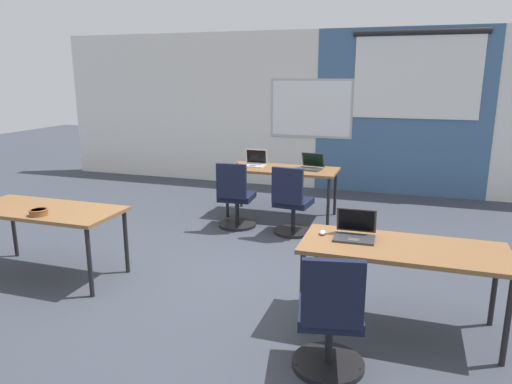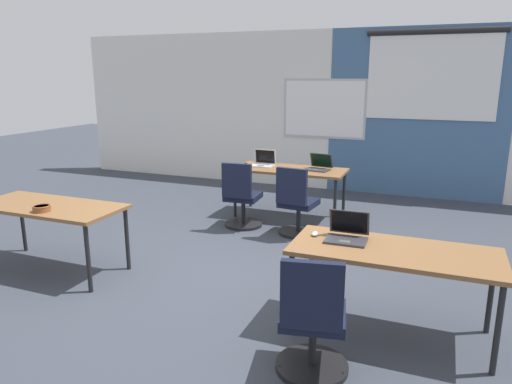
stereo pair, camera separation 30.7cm
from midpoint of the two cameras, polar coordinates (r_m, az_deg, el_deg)
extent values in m
plane|color=#383D47|center=(5.09, -1.96, -9.67)|extent=(24.00, 24.00, 0.00)
cube|color=silver|center=(8.70, 9.29, 9.57)|extent=(10.00, 0.20, 2.80)
cube|color=#42668E|center=(8.39, 19.69, 8.79)|extent=(2.88, 0.01, 2.80)
cube|color=#B7B7BC|center=(8.58, 9.23, 9.86)|extent=(1.48, 0.02, 1.04)
cube|color=white|center=(8.58, 9.23, 9.86)|extent=(1.40, 0.02, 0.96)
cube|color=white|center=(8.34, 21.40, 12.67)|extent=(2.00, 0.02, 1.33)
cylinder|color=black|center=(8.37, 21.86, 17.54)|extent=(2.10, 0.10, 0.10)
cube|color=brown|center=(5.34, -22.25, -1.64)|extent=(1.60, 0.70, 0.04)
cylinder|color=black|center=(4.76, -17.83, -7.68)|extent=(0.04, 0.04, 0.68)
cylinder|color=black|center=(6.15, -25.03, -3.43)|extent=(0.04, 0.04, 0.68)
cylinder|color=black|center=(5.20, -13.65, -5.53)|extent=(0.04, 0.04, 0.68)
cube|color=brown|center=(3.91, 18.52, -6.85)|extent=(1.60, 0.70, 0.04)
cylinder|color=black|center=(3.87, 6.57, -12.17)|extent=(0.04, 0.04, 0.68)
cylinder|color=black|center=(3.82, 29.25, -14.38)|extent=(0.04, 0.04, 0.68)
cylinder|color=black|center=(4.40, 8.67, -8.90)|extent=(0.04, 0.04, 0.68)
cylinder|color=black|center=(4.36, 28.31, -10.76)|extent=(0.04, 0.04, 0.68)
cube|color=brown|center=(6.87, 5.38, 2.67)|extent=(1.60, 0.70, 0.04)
cylinder|color=black|center=(6.92, -1.28, -0.25)|extent=(0.04, 0.04, 0.68)
cylinder|color=black|center=(6.50, 10.82, -1.44)|extent=(0.04, 0.04, 0.68)
cylinder|color=black|center=(7.46, 0.52, 0.80)|extent=(0.04, 0.04, 0.68)
cylinder|color=black|center=(7.07, 11.77, -0.23)|extent=(0.04, 0.04, 0.68)
cube|color=silver|center=(7.01, 1.98, 3.18)|extent=(0.33, 0.23, 0.02)
cube|color=#4C4C4F|center=(6.96, 1.83, 3.18)|extent=(0.09, 0.06, 0.00)
cube|color=silver|center=(7.11, 2.36, 4.29)|extent=(0.33, 0.05, 0.22)
cube|color=black|center=(7.10, 2.34, 4.29)|extent=(0.30, 0.04, 0.19)
cube|color=#23512D|center=(7.09, -0.03, 3.26)|extent=(0.22, 0.19, 0.00)
ellipsoid|color=black|center=(7.09, -0.03, 3.41)|extent=(0.08, 0.11, 0.03)
cylinder|color=black|center=(6.58, -0.19, -3.91)|extent=(0.52, 0.52, 0.04)
cylinder|color=black|center=(6.53, -0.20, -2.32)|extent=(0.06, 0.06, 0.34)
cube|color=black|center=(6.47, -0.20, -0.54)|extent=(0.47, 0.47, 0.08)
cube|color=black|center=(6.18, -0.91, 1.34)|extent=(0.40, 0.09, 0.46)
sphere|color=black|center=(6.79, 0.42, -3.31)|extent=(0.04, 0.04, 0.04)
sphere|color=black|center=(6.45, 1.49, -4.26)|extent=(0.04, 0.04, 0.04)
sphere|color=black|center=(6.59, -2.23, -3.89)|extent=(0.04, 0.04, 0.04)
cube|color=#333338|center=(6.78, 8.66, 2.65)|extent=(0.36, 0.27, 0.02)
cube|color=#4C4C4F|center=(6.73, 8.50, 2.66)|extent=(0.10, 0.07, 0.00)
cube|color=#333338|center=(6.90, 9.16, 3.77)|extent=(0.34, 0.13, 0.21)
cube|color=black|center=(6.89, 9.14, 3.78)|extent=(0.30, 0.11, 0.18)
cylinder|color=black|center=(6.30, 6.49, -4.82)|extent=(0.52, 0.52, 0.04)
cylinder|color=black|center=(6.25, 6.54, -3.17)|extent=(0.06, 0.06, 0.34)
cube|color=black|center=(6.19, 6.59, -1.31)|extent=(0.48, 0.48, 0.08)
cube|color=black|center=(5.89, 5.79, 0.65)|extent=(0.40, 0.10, 0.46)
sphere|color=black|center=(6.51, 7.24, -4.21)|extent=(0.04, 0.04, 0.04)
sphere|color=black|center=(6.17, 8.18, -5.29)|extent=(0.04, 0.04, 0.04)
sphere|color=black|center=(6.32, 4.36, -4.71)|extent=(0.04, 0.04, 0.04)
cube|color=#333338|center=(3.96, 12.95, -5.74)|extent=(0.34, 0.24, 0.02)
cube|color=#4C4C4F|center=(3.91, 12.86, -5.85)|extent=(0.09, 0.06, 0.00)
cube|color=#333338|center=(4.06, 13.31, -3.56)|extent=(0.33, 0.07, 0.21)
cube|color=black|center=(4.06, 13.30, -3.56)|extent=(0.30, 0.06, 0.19)
ellipsoid|color=#B2B2B7|center=(4.05, 9.28, -5.00)|extent=(0.06, 0.10, 0.03)
cylinder|color=black|center=(3.64, 9.29, -20.03)|extent=(0.52, 0.52, 0.04)
cylinder|color=black|center=(3.53, 9.41, -17.47)|extent=(0.06, 0.06, 0.34)
cube|color=black|center=(3.43, 9.56, -14.47)|extent=(0.52, 0.52, 0.08)
cube|color=black|center=(3.08, 9.66, -12.26)|extent=(0.40, 0.14, 0.46)
sphere|color=black|center=(3.83, 9.39, -18.06)|extent=(0.04, 0.04, 0.04)
sphere|color=black|center=(3.58, 13.06, -20.77)|extent=(0.04, 0.04, 0.04)
sphere|color=black|center=(3.58, 5.46, -20.44)|extent=(0.04, 0.04, 0.04)
cylinder|color=brown|center=(5.09, -22.85, -1.88)|extent=(0.17, 0.17, 0.05)
torus|color=brown|center=(5.08, -22.88, -1.58)|extent=(0.18, 0.18, 0.02)
cylinder|color=#B26628|center=(5.08, -22.87, -1.65)|extent=(0.14, 0.14, 0.01)
camera|label=1|loc=(0.15, -88.26, 0.43)|focal=33.21mm
camera|label=2|loc=(0.15, 91.74, -0.43)|focal=33.21mm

